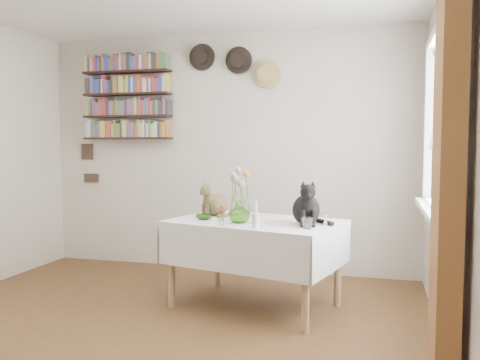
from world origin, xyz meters
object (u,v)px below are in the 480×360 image
(tabby_cat, at_px, (217,198))
(bookshelf_unit, at_px, (127,98))
(dining_table, at_px, (255,242))
(black_cat, at_px, (306,202))
(flower_vase, at_px, (239,212))

(tabby_cat, distance_m, bookshelf_unit, 1.87)
(bookshelf_unit, bearing_deg, tabby_cat, -34.41)
(dining_table, xyz_separation_m, black_cat, (0.43, -0.08, 0.35))
(black_cat, xyz_separation_m, bookshelf_unit, (-2.12, 1.17, 0.95))
(black_cat, bearing_deg, tabby_cat, 148.74)
(flower_vase, distance_m, bookshelf_unit, 2.28)
(dining_table, height_order, bookshelf_unit, bookshelf_unit)
(dining_table, distance_m, flower_vase, 0.32)
(black_cat, xyz_separation_m, flower_vase, (-0.52, -0.07, -0.09))
(dining_table, bearing_deg, bookshelf_unit, 147.25)
(flower_vase, bearing_deg, dining_table, 58.96)
(tabby_cat, relative_size, bookshelf_unit, 0.30)
(dining_table, distance_m, bookshelf_unit, 2.40)
(tabby_cat, height_order, flower_vase, tabby_cat)
(black_cat, height_order, flower_vase, black_cat)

